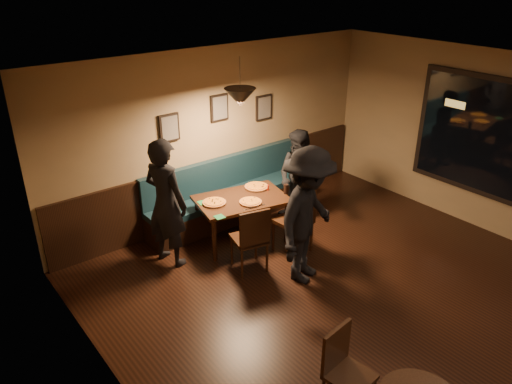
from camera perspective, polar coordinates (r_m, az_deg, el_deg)
floor at (r=6.42m, az=14.59°, el=-13.60°), size 7.00×7.00×0.00m
ceiling at (r=5.20m, az=17.96°, el=11.34°), size 7.00×7.00×0.00m
wall_back at (r=8.01m, az=-4.29°, el=6.64°), size 6.00×0.00×6.00m
wall_left at (r=3.98m, az=-11.75°, el=-15.06°), size 0.00×7.00×7.00m
wainscot at (r=8.32m, az=-3.98°, el=0.70°), size 5.88×0.06×1.00m
booth_bench at (r=8.11m, az=-2.89°, el=0.08°), size 3.00×0.60×1.00m
window_frame at (r=8.28m, az=25.81°, el=5.51°), size 0.06×2.56×1.86m
window_glass at (r=8.25m, az=25.71°, el=5.47°), size 0.00×2.40×2.40m
picture_left at (r=7.45m, az=-10.00°, el=7.33°), size 0.32×0.04×0.42m
picture_center at (r=7.85m, az=-4.27°, el=9.70°), size 0.32×0.04×0.42m
picture_right at (r=8.41m, az=0.90°, el=9.76°), size 0.32×0.04×0.42m
pendant_lamp at (r=6.84m, az=-1.85°, el=10.89°), size 0.44×0.44×0.25m
dining_table at (r=7.54m, az=-1.65°, el=-3.18°), size 1.49×1.13×0.72m
chair_near_left at (r=6.80m, az=-0.81°, el=-5.27°), size 0.53×0.53×0.99m
chair_near_right at (r=7.21m, az=4.30°, el=-3.14°), size 0.50×0.50×1.05m
diner_left at (r=6.86m, az=-10.36°, el=-1.25°), size 0.63×0.78×1.86m
diner_right at (r=7.96m, az=5.06°, el=1.71°), size 0.76×0.88×1.56m
diner_front at (r=6.42m, az=6.01°, el=-2.80°), size 1.39×1.10×1.88m
pizza_a at (r=7.22m, az=-4.85°, el=-1.21°), size 0.36×0.36×0.04m
pizza_b at (r=7.22m, az=-0.64°, el=-1.14°), size 0.39×0.39×0.04m
pizza_c at (r=7.69m, az=0.05°, el=0.62°), size 0.43×0.43×0.04m
soda_glass at (r=7.50m, az=3.50°, el=0.35°), size 0.08×0.08×0.15m
tabasco_bottle at (r=7.61m, az=1.40°, el=0.57°), size 0.03×0.03×0.11m
napkin_a at (r=7.28m, az=-6.12°, el=-1.21°), size 0.17×0.17×0.01m
napkin_b at (r=6.86m, az=-4.25°, el=-2.89°), size 0.15×0.15×0.01m
cutlery_set at (r=7.09m, az=-0.23°, el=-1.80°), size 0.20×0.06×0.00m
cafe_chair_far at (r=4.97m, az=10.84°, el=-20.08°), size 0.44×0.44×0.89m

